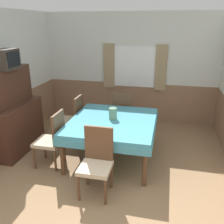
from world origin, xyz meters
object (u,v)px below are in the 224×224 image
chair_left_far (74,118)px  sideboard (15,117)px  tv (6,59)px  dining_table (113,125)px  vase (113,113)px  chair_left_near (52,138)px  chair_head_window (123,113)px  chair_head_near (97,160)px

chair_left_far → sideboard: size_ratio=0.61×
tv → chair_left_far: bearing=38.8°
dining_table → chair_left_far: chair_left_far is taller
vase → dining_table: bearing=-82.5°
dining_table → chair_left_far: 1.06m
dining_table → chair_left_near: bearing=-152.3°
vase → chair_left_far: bearing=154.9°
dining_table → chair_head_window: chair_head_window is taller
dining_table → chair_head_window: size_ratio=1.70×
dining_table → chair_left_near: chair_left_near is taller
chair_head_window → sideboard: (-1.85, -1.13, 0.16)m
dining_table → vase: (-0.01, 0.06, 0.20)m
dining_table → chair_head_near: chair_head_near is taller
chair_head_window → chair_left_far: bearing=-150.7°
dining_table → chair_left_near: size_ratio=1.70×
chair_left_near → tv: 1.55m
chair_head_near → chair_left_far: (-0.93, 1.50, 0.00)m
dining_table → chair_head_window: (0.00, 1.01, -0.12)m
chair_head_window → vase: bearing=-90.5°
chair_head_window → tv: tv is taller
chair_left_near → chair_left_far: (0.00, 0.98, 0.00)m
chair_left_near → tv: (-0.87, 0.28, 1.25)m
chair_head_window → vase: size_ratio=4.78×
chair_head_window → vase: (-0.01, -0.95, 0.32)m
chair_left_near → chair_head_near: same height
vase → chair_left_near: bearing=-149.4°
dining_table → tv: bearing=-173.3°
sideboard → vase: 1.86m
chair_head_window → sideboard: bearing=-148.6°
chair_left_far → tv: bearing=128.8°
chair_left_near → chair_head_window: 1.76m
chair_head_near → chair_head_window: 2.02m
chair_head_near → chair_head_window: (-0.00, 2.02, 0.00)m
chair_left_near → chair_left_far: size_ratio=1.00×
tv → chair_head_window: bearing=34.2°
chair_left_far → vase: chair_left_far is taller
chair_left_far → tv: 1.68m
vase → sideboard: bearing=-174.5°
chair_left_near → chair_head_near: (0.93, -0.52, 0.00)m
sideboard → tv: size_ratio=3.83×
chair_head_near → tv: bearing=-23.9°
chair_left_near → sideboard: bearing=68.2°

